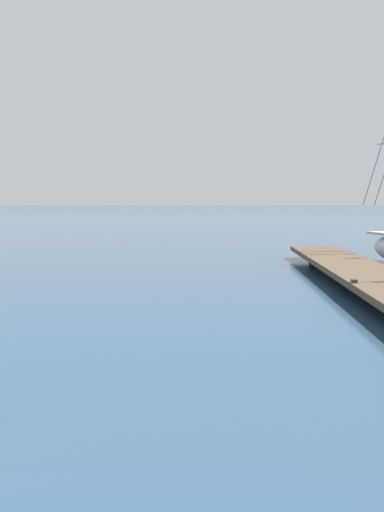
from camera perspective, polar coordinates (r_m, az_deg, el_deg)
floating_dock at (r=18.47m, az=14.14°, el=-1.25°), size 2.18×16.40×0.53m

